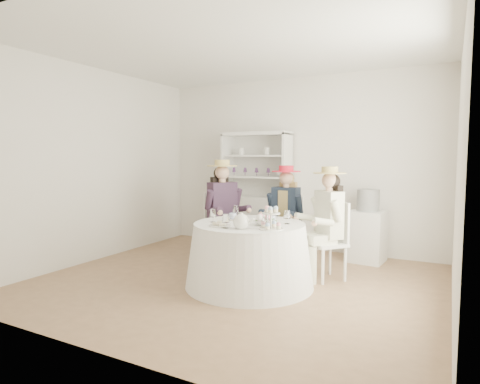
% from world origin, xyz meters
% --- Properties ---
extents(ground, '(4.50, 4.50, 0.00)m').
position_xyz_m(ground, '(0.00, 0.00, 0.00)').
color(ground, brown).
rests_on(ground, ground).
extents(ceiling, '(4.50, 4.50, 0.00)m').
position_xyz_m(ceiling, '(0.00, 0.00, 2.70)').
color(ceiling, white).
rests_on(ceiling, wall_back).
extents(wall_back, '(4.50, 0.00, 4.50)m').
position_xyz_m(wall_back, '(0.00, 2.00, 1.35)').
color(wall_back, silver).
rests_on(wall_back, ground).
extents(wall_front, '(4.50, 0.00, 4.50)m').
position_xyz_m(wall_front, '(0.00, -2.00, 1.35)').
color(wall_front, silver).
rests_on(wall_front, ground).
extents(wall_left, '(0.00, 4.50, 4.50)m').
position_xyz_m(wall_left, '(-2.25, 0.00, 1.35)').
color(wall_left, silver).
rests_on(wall_left, ground).
extents(wall_right, '(0.00, 4.50, 4.50)m').
position_xyz_m(wall_right, '(2.25, 0.00, 1.35)').
color(wall_right, silver).
rests_on(wall_right, ground).
extents(tea_table, '(1.45, 1.45, 0.72)m').
position_xyz_m(tea_table, '(0.20, -0.06, 0.36)').
color(tea_table, white).
rests_on(tea_table, ground).
extents(hutch, '(1.21, 0.70, 1.85)m').
position_xyz_m(hutch, '(-0.57, 1.76, 0.66)').
color(hutch, silver).
rests_on(hutch, ground).
extents(side_table, '(0.50, 0.50, 0.71)m').
position_xyz_m(side_table, '(1.19, 1.66, 0.36)').
color(side_table, silver).
rests_on(side_table, ground).
extents(hatbox, '(0.35, 0.35, 0.30)m').
position_xyz_m(hatbox, '(1.19, 1.66, 0.86)').
color(hatbox, black).
rests_on(hatbox, side_table).
extents(guest_left, '(0.61, 0.57, 1.42)m').
position_xyz_m(guest_left, '(-0.51, 0.58, 0.80)').
color(guest_left, silver).
rests_on(guest_left, ground).
extents(guest_mid, '(0.49, 0.51, 1.35)m').
position_xyz_m(guest_mid, '(0.26, 0.90, 0.76)').
color(guest_mid, silver).
rests_on(guest_mid, ground).
extents(guest_right, '(0.56, 0.58, 1.35)m').
position_xyz_m(guest_right, '(0.91, 0.58, 0.76)').
color(guest_right, silver).
rests_on(guest_right, ground).
extents(spare_chair, '(0.59, 0.59, 1.03)m').
position_xyz_m(spare_chair, '(-0.70, 1.00, 0.55)').
color(spare_chair, silver).
rests_on(spare_chair, ground).
extents(teacup_a, '(0.12, 0.12, 0.07)m').
position_xyz_m(teacup_a, '(-0.07, 0.05, 0.76)').
color(teacup_a, white).
rests_on(teacup_a, tea_table).
extents(teacup_b, '(0.08, 0.08, 0.07)m').
position_xyz_m(teacup_b, '(0.28, 0.22, 0.75)').
color(teacup_b, white).
rests_on(teacup_b, tea_table).
extents(teacup_c, '(0.11, 0.11, 0.07)m').
position_xyz_m(teacup_c, '(0.41, 0.11, 0.75)').
color(teacup_c, white).
rests_on(teacup_c, tea_table).
extents(flower_bowl, '(0.19, 0.19, 0.05)m').
position_xyz_m(flower_bowl, '(0.41, -0.13, 0.74)').
color(flower_bowl, white).
rests_on(flower_bowl, tea_table).
extents(flower_arrangement, '(0.19, 0.19, 0.07)m').
position_xyz_m(flower_arrangement, '(0.41, -0.09, 0.81)').
color(flower_arrangement, pink).
rests_on(flower_arrangement, tea_table).
extents(table_teapot, '(0.24, 0.17, 0.18)m').
position_xyz_m(table_teapot, '(0.29, -0.43, 0.80)').
color(table_teapot, white).
rests_on(table_teapot, tea_table).
extents(sandwich_plate, '(0.24, 0.24, 0.05)m').
position_xyz_m(sandwich_plate, '(0.01, -0.39, 0.73)').
color(sandwich_plate, white).
rests_on(sandwich_plate, tea_table).
extents(cupcake_stand, '(0.25, 0.25, 0.23)m').
position_xyz_m(cupcake_stand, '(0.58, -0.31, 0.81)').
color(cupcake_stand, white).
rests_on(cupcake_stand, tea_table).
extents(stemware_set, '(0.87, 0.90, 0.15)m').
position_xyz_m(stemware_set, '(0.20, -0.06, 0.79)').
color(stemware_set, white).
rests_on(stemware_set, tea_table).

